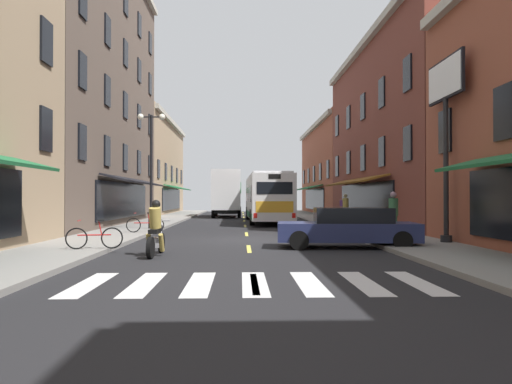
{
  "coord_description": "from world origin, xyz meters",
  "views": [
    {
      "loc": [
        -0.28,
        -19.64,
        1.72
      ],
      "look_at": [
        0.76,
        12.48,
        2.1
      ],
      "focal_mm": 33.67,
      "sensor_mm": 36.0,
      "label": 1
    }
  ],
  "objects_px": {
    "box_truck": "(227,194)",
    "pedestrian_near": "(345,208)",
    "transit_bus": "(267,198)",
    "pedestrian_mid": "(393,214)",
    "bicycle_near": "(145,224)",
    "sedan_mid": "(348,227)",
    "bicycle_mid": "(95,237)",
    "street_lamp_twin": "(151,165)",
    "billboard_sign": "(446,103)",
    "motorcycle_rider": "(156,232)",
    "sedan_near": "(231,207)"
  },
  "relations": [
    {
      "from": "pedestrian_near",
      "to": "street_lamp_twin",
      "type": "bearing_deg",
      "value": -36.16
    },
    {
      "from": "transit_bus",
      "to": "pedestrian_mid",
      "type": "xyz_separation_m",
      "value": [
        4.1,
        -14.94,
        -0.64
      ]
    },
    {
      "from": "transit_bus",
      "to": "street_lamp_twin",
      "type": "bearing_deg",
      "value": -126.94
    },
    {
      "from": "box_truck",
      "to": "pedestrian_near",
      "type": "relative_size",
      "value": 4.12
    },
    {
      "from": "pedestrian_mid",
      "to": "street_lamp_twin",
      "type": "xyz_separation_m",
      "value": [
        -10.52,
        6.4,
        2.31
      ]
    },
    {
      "from": "sedan_near",
      "to": "street_lamp_twin",
      "type": "height_order",
      "value": "street_lamp_twin"
    },
    {
      "from": "sedan_mid",
      "to": "pedestrian_near",
      "type": "distance_m",
      "value": 12.66
    },
    {
      "from": "bicycle_near",
      "to": "bicycle_mid",
      "type": "bearing_deg",
      "value": -91.32
    },
    {
      "from": "sedan_near",
      "to": "street_lamp_twin",
      "type": "xyz_separation_m",
      "value": [
        -3.52,
        -27.78,
        2.67
      ]
    },
    {
      "from": "billboard_sign",
      "to": "bicycle_mid",
      "type": "bearing_deg",
      "value": -170.83
    },
    {
      "from": "sedan_near",
      "to": "bicycle_near",
      "type": "relative_size",
      "value": 2.68
    },
    {
      "from": "bicycle_mid",
      "to": "street_lamp_twin",
      "type": "distance_m",
      "value": 10.26
    },
    {
      "from": "transit_bus",
      "to": "bicycle_near",
      "type": "height_order",
      "value": "transit_bus"
    },
    {
      "from": "bicycle_near",
      "to": "pedestrian_near",
      "type": "height_order",
      "value": "pedestrian_near"
    },
    {
      "from": "billboard_sign",
      "to": "box_truck",
      "type": "relative_size",
      "value": 0.88
    },
    {
      "from": "billboard_sign",
      "to": "bicycle_mid",
      "type": "height_order",
      "value": "billboard_sign"
    },
    {
      "from": "box_truck",
      "to": "pedestrian_near",
      "type": "distance_m",
      "value": 15.55
    },
    {
      "from": "billboard_sign",
      "to": "street_lamp_twin",
      "type": "distance_m",
      "value": 14.43
    },
    {
      "from": "pedestrian_mid",
      "to": "bicycle_near",
      "type": "bearing_deg",
      "value": -98.55
    },
    {
      "from": "sedan_mid",
      "to": "bicycle_mid",
      "type": "relative_size",
      "value": 2.88
    },
    {
      "from": "street_lamp_twin",
      "to": "bicycle_mid",
      "type": "bearing_deg",
      "value": -89.48
    },
    {
      "from": "sedan_mid",
      "to": "motorcycle_rider",
      "type": "relative_size",
      "value": 2.36
    },
    {
      "from": "box_truck",
      "to": "street_lamp_twin",
      "type": "xyz_separation_m",
      "value": [
        -3.4,
        -17.57,
        1.31
      ]
    },
    {
      "from": "bicycle_near",
      "to": "bicycle_mid",
      "type": "height_order",
      "value": "same"
    },
    {
      "from": "sedan_mid",
      "to": "pedestrian_mid",
      "type": "height_order",
      "value": "pedestrian_mid"
    },
    {
      "from": "billboard_sign",
      "to": "box_truck",
      "type": "distance_m",
      "value": 27.06
    },
    {
      "from": "pedestrian_mid",
      "to": "street_lamp_twin",
      "type": "distance_m",
      "value": 12.53
    },
    {
      "from": "sedan_near",
      "to": "pedestrian_mid",
      "type": "bearing_deg",
      "value": -78.42
    },
    {
      "from": "billboard_sign",
      "to": "bicycle_mid",
      "type": "xyz_separation_m",
      "value": [
        -11.84,
        -1.91,
        -4.61
      ]
    },
    {
      "from": "billboard_sign",
      "to": "pedestrian_mid",
      "type": "distance_m",
      "value": 4.54
    },
    {
      "from": "bicycle_near",
      "to": "pedestrian_mid",
      "type": "xyz_separation_m",
      "value": [
        10.27,
        -3.62,
        0.58
      ]
    },
    {
      "from": "sedan_near",
      "to": "sedan_mid",
      "type": "relative_size",
      "value": 0.94
    },
    {
      "from": "billboard_sign",
      "to": "sedan_near",
      "type": "relative_size",
      "value": 1.43
    },
    {
      "from": "pedestrian_near",
      "to": "bicycle_mid",
      "type": "bearing_deg",
      "value": -4.31
    },
    {
      "from": "bicycle_mid",
      "to": "pedestrian_near",
      "type": "height_order",
      "value": "pedestrian_near"
    },
    {
      "from": "street_lamp_twin",
      "to": "pedestrian_near",
      "type": "bearing_deg",
      "value": 20.09
    },
    {
      "from": "sedan_mid",
      "to": "bicycle_mid",
      "type": "bearing_deg",
      "value": -169.92
    },
    {
      "from": "sedan_near",
      "to": "bicycle_near",
      "type": "bearing_deg",
      "value": -96.1
    },
    {
      "from": "motorcycle_rider",
      "to": "pedestrian_near",
      "type": "xyz_separation_m",
      "value": [
        8.84,
        14.52,
        0.39
      ]
    },
    {
      "from": "sedan_mid",
      "to": "transit_bus",
      "type": "bearing_deg",
      "value": 96.37
    },
    {
      "from": "box_truck",
      "to": "sedan_mid",
      "type": "relative_size",
      "value": 1.52
    },
    {
      "from": "motorcycle_rider",
      "to": "bicycle_mid",
      "type": "height_order",
      "value": "motorcycle_rider"
    },
    {
      "from": "billboard_sign",
      "to": "sedan_near",
      "type": "bearing_deg",
      "value": 103.25
    },
    {
      "from": "box_truck",
      "to": "bicycle_mid",
      "type": "height_order",
      "value": "box_truck"
    },
    {
      "from": "pedestrian_near",
      "to": "bicycle_near",
      "type": "bearing_deg",
      "value": -23.85
    },
    {
      "from": "bicycle_near",
      "to": "pedestrian_near",
      "type": "bearing_deg",
      "value": 32.4
    },
    {
      "from": "bicycle_near",
      "to": "box_truck",
      "type": "bearing_deg",
      "value": 81.2
    },
    {
      "from": "billboard_sign",
      "to": "motorcycle_rider",
      "type": "distance_m",
      "value": 11.08
    },
    {
      "from": "sedan_near",
      "to": "motorcycle_rider",
      "type": "bearing_deg",
      "value": -92.13
    },
    {
      "from": "transit_bus",
      "to": "pedestrian_mid",
      "type": "distance_m",
      "value": 15.51
    }
  ]
}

